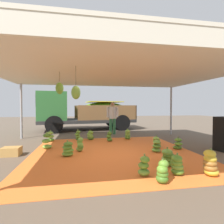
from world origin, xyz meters
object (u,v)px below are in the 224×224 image
worker_0 (112,115)px  banana_bunch_12 (157,147)px  banana_bunch_7 (128,135)px  banana_bunch_11 (50,137)px  banana_bunch_3 (210,164)px  banana_bunch_8 (177,165)px  banana_bunch_14 (68,149)px  crate_0 (11,151)px  banana_bunch_15 (168,158)px  banana_bunch_0 (144,166)px  banana_bunch_13 (157,143)px  speaker_stack (224,134)px  cargo_truck_main (84,111)px  banana_bunch_1 (163,172)px  banana_bunch_4 (78,136)px  banana_bunch_10 (47,142)px  banana_bunch_6 (109,137)px  banana_bunch_9 (90,136)px  banana_bunch_5 (80,145)px  banana_bunch_2 (178,144)px

worker_0 → banana_bunch_12: bearing=-79.8°
banana_bunch_7 → banana_bunch_11: 3.42m
banana_bunch_3 → banana_bunch_8: (-0.68, 0.17, -0.05)m
banana_bunch_14 → crate_0: size_ratio=0.90×
banana_bunch_12 → banana_bunch_15: bearing=-102.4°
banana_bunch_0 → banana_bunch_14: banana_bunch_14 is taller
banana_bunch_13 → speaker_stack: (2.08, -0.77, 0.38)m
banana_bunch_14 → banana_bunch_15: (2.55, -1.35, 0.00)m
banana_bunch_13 → banana_bunch_14: size_ratio=0.97×
banana_bunch_11 → banana_bunch_3: bearing=-48.8°
banana_bunch_3 → banana_bunch_15: size_ratio=1.26×
banana_bunch_7 → cargo_truck_main: bearing=116.5°
banana_bunch_0 → banana_bunch_8: (0.72, -0.10, 0.02)m
banana_bunch_1 → worker_0: (0.15, 6.37, 0.81)m
banana_bunch_4 → banana_bunch_8: bearing=-64.0°
banana_bunch_3 → banana_bunch_12: (-0.29, 2.10, -0.08)m
banana_bunch_14 → cargo_truck_main: cargo_truck_main is taller
banana_bunch_11 → worker_0: worker_0 is taller
banana_bunch_10 → banana_bunch_15: size_ratio=1.25×
banana_bunch_7 → cargo_truck_main: (-1.93, 3.87, 0.99)m
banana_bunch_6 → banana_bunch_9: size_ratio=1.03×
banana_bunch_10 → cargo_truck_main: cargo_truck_main is taller
worker_0 → crate_0: (-3.82, -3.71, -0.90)m
banana_bunch_1 → banana_bunch_11: bearing=121.0°
banana_bunch_0 → banana_bunch_5: (-1.37, 2.36, 0.03)m
banana_bunch_7 → crate_0: size_ratio=0.93×
banana_bunch_2 → banana_bunch_7: 2.49m
banana_bunch_8 → banana_bunch_15: banana_bunch_8 is taller
banana_bunch_1 → banana_bunch_15: 1.11m
worker_0 → speaker_stack: worker_0 is taller
banana_bunch_3 → banana_bunch_5: banana_bunch_3 is taller
banana_bunch_0 → banana_bunch_3: bearing=-11.1°
banana_bunch_3 → banana_bunch_7: 4.57m
banana_bunch_2 → banana_bunch_8: 2.56m
banana_bunch_0 → banana_bunch_5: 2.73m
speaker_stack → banana_bunch_3: bearing=-137.4°
banana_bunch_12 → worker_0: bearing=100.2°
banana_bunch_4 → worker_0: bearing=40.1°
banana_bunch_0 → banana_bunch_7: size_ratio=0.95×
banana_bunch_4 → banana_bunch_6: (1.34, -0.50, -0.00)m
banana_bunch_13 → banana_bunch_15: (-0.54, -1.86, 0.01)m
banana_bunch_4 → banana_bunch_13: size_ratio=1.06×
banana_bunch_4 → banana_bunch_12: banana_bunch_4 is taller
banana_bunch_14 → banana_bunch_8: bearing=-38.6°
banana_bunch_9 → banana_bunch_0: bearing=-78.1°
banana_bunch_7 → banana_bunch_8: (-0.06, -4.35, -0.00)m
banana_bunch_4 → speaker_stack: 5.65m
banana_bunch_5 → crate_0: 2.09m
banana_bunch_6 → banana_bunch_9: banana_bunch_6 is taller
banana_bunch_2 → speaker_stack: size_ratio=0.38×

